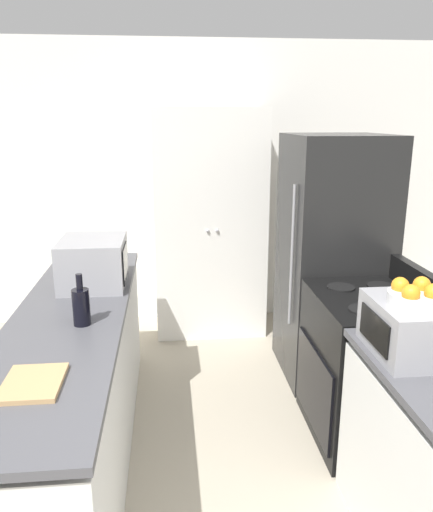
# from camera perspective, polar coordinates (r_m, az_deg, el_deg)

# --- Properties ---
(wall_back) EXTENTS (7.00, 0.06, 2.60)m
(wall_back) POSITION_cam_1_polar(r_m,az_deg,el_deg) (4.76, -1.90, 8.02)
(wall_back) COLOR white
(wall_back) RESTS_ON ground_plane
(counter_left) EXTENTS (0.60, 2.50, 0.90)m
(counter_left) POSITION_cam_1_polar(r_m,az_deg,el_deg) (3.01, -15.89, -14.71)
(counter_left) COLOR silver
(counter_left) RESTS_ON ground_plane
(pantry_cabinet) EXTENTS (0.97, 0.58, 2.01)m
(pantry_cabinet) POSITION_cam_1_polar(r_m,az_deg,el_deg) (4.49, -0.81, 3.73)
(pantry_cabinet) COLOR white
(pantry_cabinet) RESTS_ON ground_plane
(stove) EXTENTS (0.66, 0.78, 1.06)m
(stove) POSITION_cam_1_polar(r_m,az_deg,el_deg) (3.24, 16.82, -11.97)
(stove) COLOR black
(stove) RESTS_ON ground_plane
(refrigerator) EXTENTS (0.71, 0.78, 1.81)m
(refrigerator) POSITION_cam_1_polar(r_m,az_deg,el_deg) (3.80, 13.06, -0.35)
(refrigerator) COLOR black
(refrigerator) RESTS_ON ground_plane
(microwave) EXTENTS (0.40, 0.46, 0.30)m
(microwave) POSITION_cam_1_polar(r_m,az_deg,el_deg) (3.20, -13.88, -0.72)
(microwave) COLOR #939399
(microwave) RESTS_ON counter_left
(wine_bottle) EXTENTS (0.09, 0.09, 0.27)m
(wine_bottle) POSITION_cam_1_polar(r_m,az_deg,el_deg) (2.62, -15.22, -5.51)
(wine_bottle) COLOR black
(wine_bottle) RESTS_ON counter_left
(toaster_oven) EXTENTS (0.31, 0.42, 0.24)m
(toaster_oven) POSITION_cam_1_polar(r_m,az_deg,el_deg) (2.38, 21.01, -7.69)
(toaster_oven) COLOR #939399
(toaster_oven) RESTS_ON counter_right
(fruit_bowl) EXTENTS (0.24, 0.24, 0.11)m
(fruit_bowl) POSITION_cam_1_polar(r_m,az_deg,el_deg) (2.31, 21.82, -4.13)
(fruit_bowl) COLOR silver
(fruit_bowl) RESTS_ON toaster_oven
(cutting_board) EXTENTS (0.23, 0.29, 0.02)m
(cutting_board) POSITION_cam_1_polar(r_m,az_deg,el_deg) (2.15, -20.25, -13.47)
(cutting_board) COLOR tan
(cutting_board) RESTS_ON counter_left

